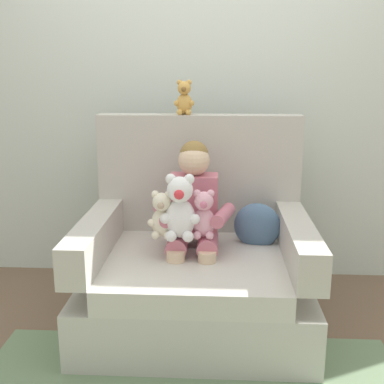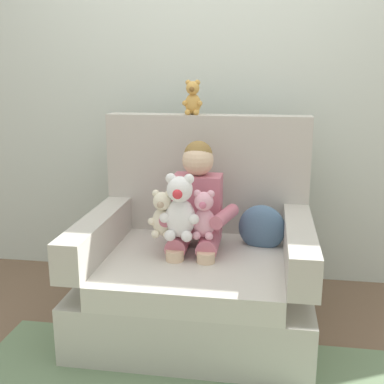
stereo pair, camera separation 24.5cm
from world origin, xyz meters
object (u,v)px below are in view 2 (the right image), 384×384
at_px(seated_child, 196,211).
at_px(plush_pink, 204,216).
at_px(throw_pillow, 262,228).
at_px(armchair, 198,266).
at_px(plush_honey_on_backrest, 193,99).
at_px(plush_white, 180,209).
at_px(plush_cream, 163,215).

relative_size(seated_child, plush_pink, 3.27).
height_order(plush_pink, throw_pillow, plush_pink).
distance_m(seated_child, plush_pink, 0.14).
xyz_separation_m(armchair, plush_honey_on_backrest, (-0.09, 0.36, 0.88)).
distance_m(armchair, plush_white, 0.39).
height_order(plush_white, plush_honey_on_backrest, plush_honey_on_backrest).
relative_size(plush_pink, plush_honey_on_backrest, 1.27).
bearing_deg(armchair, plush_cream, -145.55).
distance_m(plush_cream, throw_pillow, 0.57).
xyz_separation_m(plush_white, plush_pink, (0.12, 0.03, -0.04)).
bearing_deg(armchair, plush_pink, -68.08).
bearing_deg(plush_cream, throw_pillow, 17.43).
xyz_separation_m(seated_child, plush_pink, (0.06, -0.13, 0.01)).
xyz_separation_m(seated_child, plush_cream, (-0.15, -0.14, 0.01)).
bearing_deg(plush_cream, armchair, 26.49).
height_order(plush_white, plush_pink, plush_white).
xyz_separation_m(plush_pink, plush_cream, (-0.21, -0.01, -0.00)).
height_order(plush_honey_on_backrest, throw_pillow, plush_honey_on_backrest).
bearing_deg(plush_pink, plush_white, -157.93).
relative_size(plush_cream, throw_pillow, 0.95).
distance_m(seated_child, plush_honey_on_backrest, 0.67).
height_order(seated_child, throw_pillow, seated_child).
xyz_separation_m(armchair, plush_pink, (0.04, -0.11, 0.32)).
xyz_separation_m(armchair, seated_child, (-0.02, 0.02, 0.30)).
xyz_separation_m(armchair, throw_pillow, (0.34, 0.12, 0.19)).
height_order(armchair, plush_cream, armchair).
bearing_deg(throw_pillow, plush_cream, -154.62).
height_order(armchair, plush_pink, armchair).
height_order(seated_child, plush_pink, seated_child).
relative_size(seated_child, plush_cream, 3.35).
height_order(seated_child, plush_cream, seated_child).
distance_m(plush_cream, plush_honey_on_backrest, 0.74).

